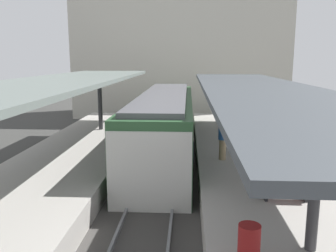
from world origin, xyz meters
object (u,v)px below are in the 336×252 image
object	(u,v)px
platform_bench	(285,184)
litter_bin	(249,244)
platform_sign	(244,112)
commuter_train	(164,124)
passenger_near_bench	(223,138)

from	to	relation	value
platform_bench	litter_bin	distance (m)	3.69
platform_sign	litter_bin	bearing A→B (deg)	-97.68
commuter_train	passenger_near_bench	world-z (taller)	commuter_train
litter_bin	platform_sign	bearing A→B (deg)	82.32
platform_sign	litter_bin	size ratio (longest dim) A/B	2.76
platform_bench	litter_bin	size ratio (longest dim) A/B	1.75
passenger_near_bench	platform_bench	bearing A→B (deg)	-70.70
platform_sign	passenger_near_bench	distance (m)	2.36
platform_bench	litter_bin	xyz separation A→B (m)	(-1.57, -3.34, -0.06)
commuter_train	platform_bench	distance (m)	8.64
litter_bin	commuter_train	bearing A→B (deg)	102.32
platform_sign	litter_bin	distance (m)	9.47
platform_bench	commuter_train	bearing A→B (deg)	117.40
commuter_train	passenger_near_bench	bearing A→B (deg)	-54.91
commuter_train	litter_bin	world-z (taller)	commuter_train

